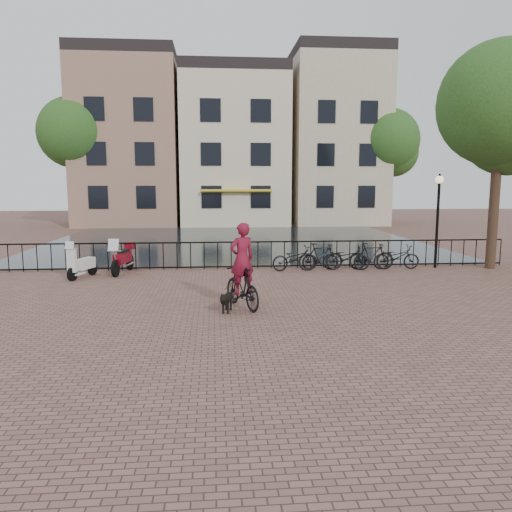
{
  "coord_description": "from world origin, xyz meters",
  "views": [
    {
      "loc": [
        -1.14,
        -10.37,
        3.16
      ],
      "look_at": [
        0.0,
        3.0,
        1.2
      ],
      "focal_mm": 35.0,
      "sensor_mm": 36.0,
      "label": 1
    }
  ],
  "objects": [
    {
      "name": "ground",
      "position": [
        0.0,
        0.0,
        0.0
      ],
      "size": [
        100.0,
        100.0,
        0.0
      ],
      "primitive_type": "plane",
      "color": "brown",
      "rests_on": "ground"
    },
    {
      "name": "tree_far_left",
      "position": [
        -11.0,
        27.0,
        6.73
      ],
      "size": [
        5.04,
        5.04,
        9.27
      ],
      "color": "black",
      "rests_on": "ground"
    },
    {
      "name": "canal_house_mid",
      "position": [
        0.5,
        30.0,
        5.9
      ],
      "size": [
        8.0,
        9.5,
        11.8
      ],
      "color": "beige",
      "rests_on": "ground"
    },
    {
      "name": "parked_bike_4",
      "position": [
        5.6,
        7.4,
        0.45
      ],
      "size": [
        1.74,
        0.66,
        0.9
      ],
      "primitive_type": "imported",
      "rotation": [
        0.0,
        0.0,
        1.53
      ],
      "color": "black",
      "rests_on": "ground"
    },
    {
      "name": "tree_far_right",
      "position": [
        12.0,
        27.0,
        6.35
      ],
      "size": [
        4.76,
        4.76,
        8.76
      ],
      "color": "black",
      "rests_on": "ground"
    },
    {
      "name": "railing",
      "position": [
        0.0,
        8.0,
        0.5
      ],
      "size": [
        20.0,
        0.05,
        1.02
      ],
      "color": "black",
      "rests_on": "ground"
    },
    {
      "name": "lamp_post",
      "position": [
        7.2,
        7.6,
        2.38
      ],
      "size": [
        0.3,
        0.3,
        3.45
      ],
      "color": "black",
      "rests_on": "ground"
    },
    {
      "name": "dog",
      "position": [
        -0.83,
        1.67,
        0.27
      ],
      "size": [
        0.44,
        0.85,
        0.54
      ],
      "rotation": [
        0.0,
        0.0,
        -0.23
      ],
      "color": "black",
      "rests_on": "ground"
    },
    {
      "name": "tree_near_right",
      "position": [
        9.2,
        7.3,
        5.97
      ],
      "size": [
        4.48,
        4.48,
        8.24
      ],
      "color": "black",
      "rests_on": "ground"
    },
    {
      "name": "parked_bike_0",
      "position": [
        1.8,
        7.4,
        0.45
      ],
      "size": [
        1.79,
        0.87,
        0.9
      ],
      "primitive_type": "imported",
      "rotation": [
        0.0,
        0.0,
        1.74
      ],
      "color": "black",
      "rests_on": "ground"
    },
    {
      "name": "motorcycle",
      "position": [
        -4.36,
        7.42,
        0.67
      ],
      "size": [
        0.77,
        1.92,
        1.34
      ],
      "rotation": [
        0.0,
        0.0,
        -0.18
      ],
      "color": "maroon",
      "rests_on": "ground"
    },
    {
      "name": "parked_bike_2",
      "position": [
        3.7,
        7.4,
        0.45
      ],
      "size": [
        1.79,
        0.89,
        0.9
      ],
      "primitive_type": "imported",
      "rotation": [
        0.0,
        0.0,
        1.4
      ],
      "color": "black",
      "rests_on": "ground"
    },
    {
      "name": "canal_water",
      "position": [
        0.0,
        17.3,
        0.0
      ],
      "size": [
        20.0,
        20.0,
        0.0
      ],
      "primitive_type": "plane",
      "color": "black",
      "rests_on": "ground"
    },
    {
      "name": "parked_bike_1",
      "position": [
        2.75,
        7.4,
        0.5
      ],
      "size": [
        1.69,
        0.56,
        1.0
      ],
      "primitive_type": "imported",
      "rotation": [
        0.0,
        0.0,
        1.62
      ],
      "color": "black",
      "rests_on": "ground"
    },
    {
      "name": "cyclist",
      "position": [
        -0.43,
        2.06,
        0.97
      ],
      "size": [
        1.23,
        1.92,
        2.55
      ],
      "rotation": [
        0.0,
        0.0,
        3.56
      ],
      "color": "black",
      "rests_on": "ground"
    },
    {
      "name": "canal_house_left",
      "position": [
        -7.5,
        30.0,
        6.4
      ],
      "size": [
        7.5,
        9.0,
        12.8
      ],
      "color": "#906E54",
      "rests_on": "ground"
    },
    {
      "name": "parked_bike_3",
      "position": [
        4.65,
        7.4,
        0.5
      ],
      "size": [
        1.68,
        0.54,
        1.0
      ],
      "primitive_type": "imported",
      "rotation": [
        0.0,
        0.0,
        1.53
      ],
      "color": "black",
      "rests_on": "ground"
    },
    {
      "name": "canal_house_right",
      "position": [
        8.5,
        30.0,
        6.65
      ],
      "size": [
        7.0,
        9.0,
        13.3
      ],
      "color": "tan",
      "rests_on": "ground"
    },
    {
      "name": "scooter",
      "position": [
        -5.56,
        6.63,
        0.67
      ],
      "size": [
        0.89,
        1.49,
        1.33
      ],
      "rotation": [
        0.0,
        0.0,
        -0.36
      ],
      "color": "silver",
      "rests_on": "ground"
    }
  ]
}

